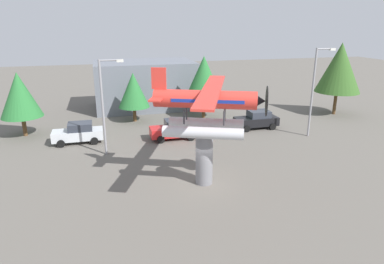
{
  "coord_description": "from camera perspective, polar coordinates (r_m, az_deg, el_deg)",
  "views": [
    {
      "loc": [
        -5.98,
        -19.39,
        9.96
      ],
      "look_at": [
        0.0,
        3.0,
        2.54
      ],
      "focal_mm": 32.17,
      "sensor_mm": 36.0,
      "label": 1
    }
  ],
  "objects": [
    {
      "name": "car_near_silver",
      "position": [
        31.12,
        -18.31,
        -0.12
      ],
      "size": [
        4.2,
        2.02,
        1.76
      ],
      "rotation": [
        0.0,
        0.0,
        3.14
      ],
      "color": "silver",
      "rests_on": "ground"
    },
    {
      "name": "storefront_building",
      "position": [
        42.32,
        -7.85,
        7.81
      ],
      "size": [
        11.6,
        7.65,
        5.51
      ],
      "primitive_type": "cube",
      "color": "slate",
      "rests_on": "ground"
    },
    {
      "name": "car_far_black",
      "position": [
        34.16,
        10.68,
        2.04
      ],
      "size": [
        4.2,
        2.02,
        1.76
      ],
      "rotation": [
        0.0,
        0.0,
        3.14
      ],
      "color": "black",
      "rests_on": "ground"
    },
    {
      "name": "display_pedestal",
      "position": [
        21.91,
        2.03,
        -4.42
      ],
      "size": [
        1.1,
        1.1,
        3.38
      ],
      "primitive_type": "cylinder",
      "color": "slate",
      "rests_on": "ground"
    },
    {
      "name": "streetlight_secondary",
      "position": [
        32.34,
        19.71,
        7.14
      ],
      "size": [
        1.84,
        0.28,
        7.87
      ],
      "color": "gray",
      "rests_on": "ground"
    },
    {
      "name": "floatplane_monument",
      "position": [
        20.86,
        2.49,
        4.14
      ],
      "size": [
        7.18,
        10.01,
        4.0
      ],
      "rotation": [
        0.0,
        0.0,
        -0.4
      ],
      "color": "silver",
      "rests_on": "display_pedestal"
    },
    {
      "name": "ground_plane",
      "position": [
        22.6,
        1.98,
        -8.39
      ],
      "size": [
        140.0,
        140.0,
        0.0
      ],
      "primitive_type": "plane",
      "color": "#605B54"
    },
    {
      "name": "tree_center_back",
      "position": [
        36.66,
        1.97,
        8.91
      ],
      "size": [
        4.16,
        4.16,
        6.64
      ],
      "color": "brown",
      "rests_on": "ground"
    },
    {
      "name": "tree_west",
      "position": [
        34.23,
        -26.69,
        5.51
      ],
      "size": [
        3.61,
        3.61,
        5.82
      ],
      "color": "brown",
      "rests_on": "ground"
    },
    {
      "name": "tree_far_east",
      "position": [
        41.34,
        23.26,
        9.77
      ],
      "size": [
        4.82,
        4.82,
        7.9
      ],
      "color": "brown",
      "rests_on": "ground"
    },
    {
      "name": "tree_east",
      "position": [
        35.98,
        -9.68,
        6.84
      ],
      "size": [
        3.19,
        3.19,
        5.08
      ],
      "color": "brown",
      "rests_on": "ground"
    },
    {
      "name": "streetlight_primary",
      "position": [
        26.83,
        -14.23,
        5.09
      ],
      "size": [
        1.84,
        0.28,
        7.39
      ],
      "color": "gray",
      "rests_on": "ground"
    },
    {
      "name": "car_mid_red",
      "position": [
        30.55,
        -2.91,
        0.46
      ],
      "size": [
        4.2,
        2.02,
        1.76
      ],
      "rotation": [
        0.0,
        0.0,
        3.14
      ],
      "color": "red",
      "rests_on": "ground"
    }
  ]
}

